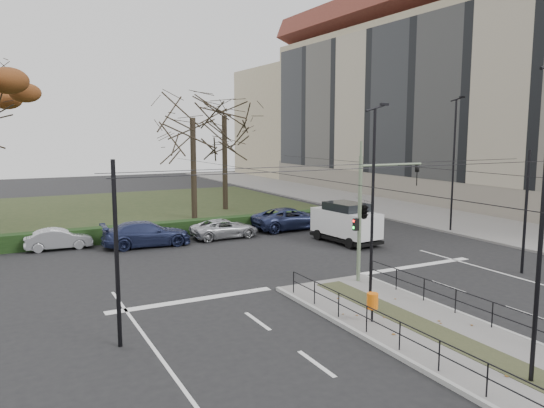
{
  "coord_description": "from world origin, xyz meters",
  "views": [
    {
      "loc": [
        -12.75,
        -14.65,
        6.86
      ],
      "look_at": [
        -0.79,
        8.4,
        3.27
      ],
      "focal_mm": 35.0,
      "sensor_mm": 36.0,
      "label": 1
    }
  ],
  "objects_px": {
    "parked_car_third": "(147,234)",
    "traffic_light": "(366,209)",
    "streetlamp_sidewalk": "(454,163)",
    "streetlamp_median_near": "(542,223)",
    "bare_tree_center": "(224,123)",
    "parked_car_fifth": "(290,219)",
    "bare_tree_near": "(193,125)",
    "parked_car_second": "(58,239)",
    "white_van": "(346,222)",
    "litter_bin": "(372,301)",
    "streetlamp_median_far": "(373,206)",
    "parked_car_fourth": "(225,229)"
  },
  "relations": [
    {
      "from": "parked_car_third",
      "to": "parked_car_fifth",
      "type": "xyz_separation_m",
      "value": [
        10.36,
        0.85,
        0.01
      ]
    },
    {
      "from": "streetlamp_median_near",
      "to": "traffic_light",
      "type": "bearing_deg",
      "value": 78.66
    },
    {
      "from": "parked_car_second",
      "to": "bare_tree_near",
      "type": "height_order",
      "value": "bare_tree_near"
    },
    {
      "from": "streetlamp_median_far",
      "to": "bare_tree_center",
      "type": "bearing_deg",
      "value": 79.27
    },
    {
      "from": "streetlamp_median_near",
      "to": "streetlamp_sidewalk",
      "type": "relative_size",
      "value": 0.95
    },
    {
      "from": "streetlamp_sidewalk",
      "to": "bare_tree_near",
      "type": "distance_m",
      "value": 19.22
    },
    {
      "from": "parked_car_second",
      "to": "bare_tree_near",
      "type": "bearing_deg",
      "value": -56.15
    },
    {
      "from": "bare_tree_near",
      "to": "parked_car_fifth",
      "type": "distance_m",
      "value": 10.74
    },
    {
      "from": "litter_bin",
      "to": "parked_car_fourth",
      "type": "xyz_separation_m",
      "value": [
        1.3,
        16.87,
        -0.27
      ]
    },
    {
      "from": "streetlamp_median_near",
      "to": "streetlamp_median_far",
      "type": "bearing_deg",
      "value": 90.77
    },
    {
      "from": "bare_tree_near",
      "to": "parked_car_fifth",
      "type": "bearing_deg",
      "value": -57.63
    },
    {
      "from": "parked_car_fifth",
      "to": "streetlamp_median_near",
      "type": "bearing_deg",
      "value": 165.32
    },
    {
      "from": "litter_bin",
      "to": "parked_car_fifth",
      "type": "xyz_separation_m",
      "value": [
        6.55,
        17.53,
        -0.12
      ]
    },
    {
      "from": "bare_tree_near",
      "to": "parked_car_fifth",
      "type": "relative_size",
      "value": 1.88
    },
    {
      "from": "parked_car_third",
      "to": "parked_car_fourth",
      "type": "distance_m",
      "value": 5.12
    },
    {
      "from": "white_van",
      "to": "parked_car_fifth",
      "type": "distance_m",
      "value": 5.54
    },
    {
      "from": "traffic_light",
      "to": "parked_car_second",
      "type": "xyz_separation_m",
      "value": [
        -11.6,
        13.79,
        -2.8
      ]
    },
    {
      "from": "litter_bin",
      "to": "streetlamp_sidewalk",
      "type": "relative_size",
      "value": 0.12
    },
    {
      "from": "bare_tree_center",
      "to": "bare_tree_near",
      "type": "xyz_separation_m",
      "value": [
        -4.01,
        -3.4,
        -0.26
      ]
    },
    {
      "from": "streetlamp_sidewalk",
      "to": "streetlamp_median_near",
      "type": "bearing_deg",
      "value": -130.67
    },
    {
      "from": "streetlamp_median_far",
      "to": "bare_tree_near",
      "type": "height_order",
      "value": "bare_tree_near"
    },
    {
      "from": "parked_car_fourth",
      "to": "white_van",
      "type": "relative_size",
      "value": 0.9
    },
    {
      "from": "parked_car_third",
      "to": "traffic_light",
      "type": "bearing_deg",
      "value": -147.75
    },
    {
      "from": "streetlamp_median_near",
      "to": "parked_car_third",
      "type": "bearing_deg",
      "value": 102.17
    },
    {
      "from": "parked_car_third",
      "to": "parked_car_fifth",
      "type": "distance_m",
      "value": 10.39
    },
    {
      "from": "streetlamp_median_far",
      "to": "streetlamp_sidewalk",
      "type": "relative_size",
      "value": 0.86
    },
    {
      "from": "streetlamp_median_near",
      "to": "white_van",
      "type": "relative_size",
      "value": 1.76
    },
    {
      "from": "streetlamp_median_near",
      "to": "bare_tree_center",
      "type": "distance_m",
      "value": 34.25
    },
    {
      "from": "litter_bin",
      "to": "parked_car_third",
      "type": "height_order",
      "value": "parked_car_third"
    },
    {
      "from": "traffic_light",
      "to": "bare_tree_near",
      "type": "relative_size",
      "value": 0.55
    },
    {
      "from": "bare_tree_center",
      "to": "streetlamp_median_near",
      "type": "bearing_deg",
      "value": -98.42
    },
    {
      "from": "traffic_light",
      "to": "parked_car_third",
      "type": "bearing_deg",
      "value": 119.12
    },
    {
      "from": "streetlamp_median_far",
      "to": "parked_car_second",
      "type": "bearing_deg",
      "value": 119.24
    },
    {
      "from": "litter_bin",
      "to": "bare_tree_near",
      "type": "relative_size",
      "value": 0.1
    },
    {
      "from": "litter_bin",
      "to": "streetlamp_median_far",
      "type": "bearing_deg",
      "value": 54.31
    },
    {
      "from": "white_van",
      "to": "bare_tree_center",
      "type": "distance_m",
      "value": 17.28
    },
    {
      "from": "parked_car_third",
      "to": "bare_tree_near",
      "type": "relative_size",
      "value": 0.51
    },
    {
      "from": "traffic_light",
      "to": "litter_bin",
      "type": "distance_m",
      "value": 5.93
    },
    {
      "from": "bare_tree_center",
      "to": "parked_car_fifth",
      "type": "relative_size",
      "value": 1.95
    },
    {
      "from": "litter_bin",
      "to": "streetlamp_median_far",
      "type": "height_order",
      "value": "streetlamp_median_far"
    },
    {
      "from": "traffic_light",
      "to": "streetlamp_sidewalk",
      "type": "distance_m",
      "value": 14.69
    },
    {
      "from": "parked_car_third",
      "to": "white_van",
      "type": "relative_size",
      "value": 1.07
    },
    {
      "from": "litter_bin",
      "to": "white_van",
      "type": "height_order",
      "value": "white_van"
    },
    {
      "from": "streetlamp_sidewalk",
      "to": "parked_car_fifth",
      "type": "relative_size",
      "value": 1.64
    },
    {
      "from": "litter_bin",
      "to": "parked_car_second",
      "type": "bearing_deg",
      "value": 115.23
    },
    {
      "from": "litter_bin",
      "to": "white_van",
      "type": "distance_m",
      "value": 14.17
    },
    {
      "from": "parked_car_third",
      "to": "parked_car_fourth",
      "type": "relative_size",
      "value": 1.19
    },
    {
      "from": "streetlamp_median_near",
      "to": "parked_car_fifth",
      "type": "height_order",
      "value": "streetlamp_median_near"
    },
    {
      "from": "parked_car_third",
      "to": "bare_tree_near",
      "type": "height_order",
      "value": "bare_tree_near"
    },
    {
      "from": "parked_car_second",
      "to": "white_van",
      "type": "distance_m",
      "value": 17.13
    }
  ]
}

